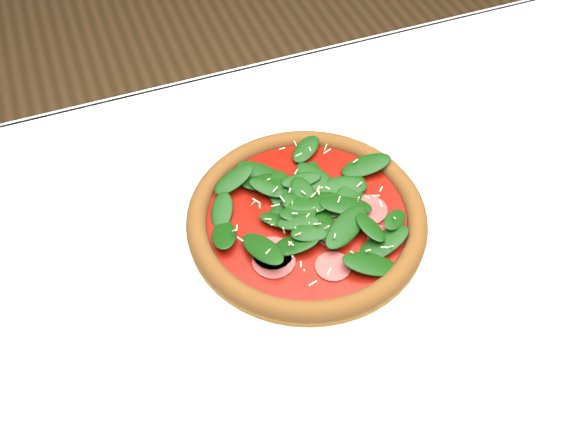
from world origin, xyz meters
name	(u,v)px	position (x,y,z in m)	size (l,w,h in m)	color
dining_table	(385,318)	(0.00, 0.00, 0.65)	(1.21, 0.81, 0.75)	silver
plate	(306,225)	(-0.07, 0.09, 0.76)	(0.32, 0.32, 0.01)	white
pizza	(307,215)	(-0.07, 0.09, 0.78)	(0.28, 0.28, 0.04)	#9F6F26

